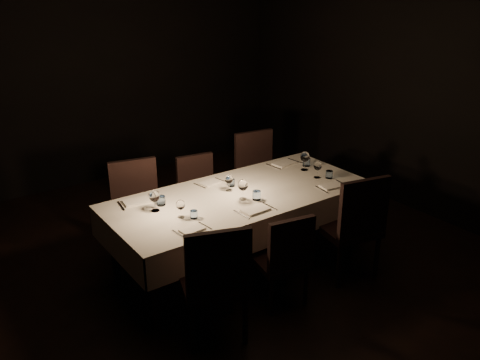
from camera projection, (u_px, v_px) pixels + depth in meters
room at (240, 118)px, 4.51m from camera, size 5.01×6.01×3.01m
dining_table at (240, 201)px, 4.81m from camera, size 2.52×1.12×0.76m
chair_near_left at (215, 279)px, 3.81m from camera, size 0.62×0.62×1.01m
place_setting_near_left at (187, 214)px, 4.22m from camera, size 0.30×0.39×0.16m
chair_near_center at (285, 256)px, 4.26m from camera, size 0.48×0.48×0.87m
place_setting_near_center at (250, 195)px, 4.56m from camera, size 0.35×0.41×0.19m
chair_near_right at (353, 223)px, 4.65m from camera, size 0.59×0.59×1.04m
place_setting_near_right at (325, 174)px, 5.06m from camera, size 0.33×0.40×0.18m
chair_far_left at (137, 206)px, 5.05m from camera, size 0.57×0.57×0.99m
place_setting_far_left at (151, 199)px, 4.48m from camera, size 0.37×0.42×0.20m
chair_far_center at (199, 191)px, 5.55m from camera, size 0.48×0.48×0.87m
place_setting_far_center at (224, 181)px, 4.90m from camera, size 0.31×0.39×0.17m
chair_far_right at (258, 171)px, 5.92m from camera, size 0.55×0.55×1.00m
place_setting_far_right at (299, 160)px, 5.41m from camera, size 0.37×0.42×0.20m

